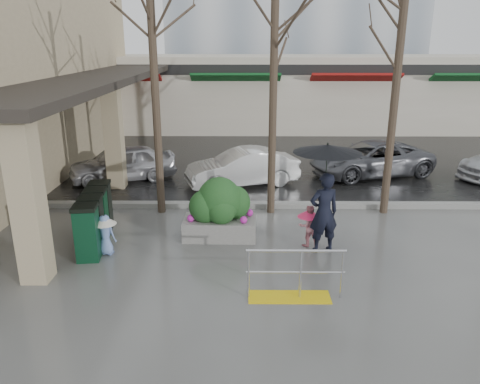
{
  "coord_description": "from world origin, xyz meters",
  "views": [
    {
      "loc": [
        0.4,
        -9.26,
        4.78
      ],
      "look_at": [
        0.32,
        1.48,
        1.3
      ],
      "focal_mm": 35.0,
      "sensor_mm": 36.0,
      "label": 1
    }
  ],
  "objects_px": {
    "tree_west": "(152,29)",
    "car_b": "(242,168)",
    "child_blue": "(105,231)",
    "planter": "(220,209)",
    "handrail": "(293,280)",
    "woman": "(325,188)",
    "tree_mideast": "(401,38)",
    "car_c": "(371,159)",
    "child_pink": "(309,223)",
    "news_boxes": "(95,218)",
    "tree_midwest": "(275,22)",
    "car_a": "(123,163)"
  },
  "relations": [
    {
      "from": "woman",
      "to": "tree_mideast",
      "type": "bearing_deg",
      "value": -144.35
    },
    {
      "from": "tree_west",
      "to": "child_blue",
      "type": "height_order",
      "value": "tree_west"
    },
    {
      "from": "child_pink",
      "to": "car_a",
      "type": "bearing_deg",
      "value": -59.67
    },
    {
      "from": "woman",
      "to": "handrail",
      "type": "bearing_deg",
      "value": 52.63
    },
    {
      "from": "tree_mideast",
      "to": "car_a",
      "type": "height_order",
      "value": "tree_mideast"
    },
    {
      "from": "planter",
      "to": "news_boxes",
      "type": "distance_m",
      "value": 3.07
    },
    {
      "from": "tree_west",
      "to": "planter",
      "type": "bearing_deg",
      "value": -45.65
    },
    {
      "from": "handrail",
      "to": "tree_west",
      "type": "relative_size",
      "value": 0.28
    },
    {
      "from": "child_pink",
      "to": "car_b",
      "type": "bearing_deg",
      "value": -88.27
    },
    {
      "from": "tree_west",
      "to": "child_pink",
      "type": "bearing_deg",
      "value": -30.43
    },
    {
      "from": "handrail",
      "to": "child_blue",
      "type": "relative_size",
      "value": 1.94
    },
    {
      "from": "car_a",
      "to": "handrail",
      "type": "bearing_deg",
      "value": 13.4
    },
    {
      "from": "handrail",
      "to": "woman",
      "type": "xyz_separation_m",
      "value": [
        0.91,
        2.14,
        1.21
      ]
    },
    {
      "from": "handrail",
      "to": "woman",
      "type": "distance_m",
      "value": 2.62
    },
    {
      "from": "child_blue",
      "to": "car_b",
      "type": "relative_size",
      "value": 0.26
    },
    {
      "from": "tree_west",
      "to": "car_b",
      "type": "distance_m",
      "value": 5.71
    },
    {
      "from": "news_boxes",
      "to": "car_b",
      "type": "xyz_separation_m",
      "value": [
        3.6,
        4.91,
        -0.02
      ]
    },
    {
      "from": "tree_midwest",
      "to": "child_blue",
      "type": "height_order",
      "value": "tree_midwest"
    },
    {
      "from": "woman",
      "to": "news_boxes",
      "type": "bearing_deg",
      "value": -18.7
    },
    {
      "from": "tree_midwest",
      "to": "car_a",
      "type": "bearing_deg",
      "value": 147.5
    },
    {
      "from": "woman",
      "to": "car_b",
      "type": "height_order",
      "value": "woman"
    },
    {
      "from": "tree_mideast",
      "to": "planter",
      "type": "distance_m",
      "value": 6.5
    },
    {
      "from": "tree_midwest",
      "to": "tree_west",
      "type": "bearing_deg",
      "value": -180.0
    },
    {
      "from": "planter",
      "to": "car_b",
      "type": "height_order",
      "value": "planter"
    },
    {
      "from": "tree_midwest",
      "to": "car_a",
      "type": "distance_m",
      "value": 7.6
    },
    {
      "from": "car_a",
      "to": "car_b",
      "type": "distance_m",
      "value": 4.31
    },
    {
      "from": "child_blue",
      "to": "car_c",
      "type": "bearing_deg",
      "value": -124.51
    },
    {
      "from": "woman",
      "to": "planter",
      "type": "relative_size",
      "value": 1.43
    },
    {
      "from": "news_boxes",
      "to": "tree_midwest",
      "type": "bearing_deg",
      "value": 20.24
    },
    {
      "from": "car_b",
      "to": "tree_west",
      "type": "bearing_deg",
      "value": -60.17
    },
    {
      "from": "child_blue",
      "to": "planter",
      "type": "bearing_deg",
      "value": -144.25
    },
    {
      "from": "child_pink",
      "to": "planter",
      "type": "bearing_deg",
      "value": -28.75
    },
    {
      "from": "tree_west",
      "to": "child_pink",
      "type": "height_order",
      "value": "tree_west"
    },
    {
      "from": "child_pink",
      "to": "child_blue",
      "type": "xyz_separation_m",
      "value": [
        -4.78,
        -0.53,
        -0.0
      ]
    },
    {
      "from": "woman",
      "to": "car_c",
      "type": "relative_size",
      "value": 0.58
    },
    {
      "from": "handrail",
      "to": "car_c",
      "type": "xyz_separation_m",
      "value": [
        3.74,
        8.79,
        0.25
      ]
    },
    {
      "from": "woman",
      "to": "car_c",
      "type": "height_order",
      "value": "woman"
    },
    {
      "from": "tree_midwest",
      "to": "news_boxes",
      "type": "xyz_separation_m",
      "value": [
        -4.44,
        -2.24,
        -4.58
      ]
    },
    {
      "from": "car_a",
      "to": "car_c",
      "type": "height_order",
      "value": "same"
    },
    {
      "from": "tree_midwest",
      "to": "news_boxes",
      "type": "distance_m",
      "value": 6.76
    },
    {
      "from": "planter",
      "to": "car_a",
      "type": "relative_size",
      "value": 0.5
    },
    {
      "from": "handrail",
      "to": "child_blue",
      "type": "height_order",
      "value": "handrail"
    },
    {
      "from": "child_blue",
      "to": "planter",
      "type": "relative_size",
      "value": 0.53
    },
    {
      "from": "child_pink",
      "to": "news_boxes",
      "type": "height_order",
      "value": "news_boxes"
    },
    {
      "from": "woman",
      "to": "planter",
      "type": "height_order",
      "value": "woman"
    },
    {
      "from": "handrail",
      "to": "tree_mideast",
      "type": "distance_m",
      "value": 7.28
    },
    {
      "from": "tree_west",
      "to": "handrail",
      "type": "bearing_deg",
      "value": -55.01
    },
    {
      "from": "tree_mideast",
      "to": "car_c",
      "type": "xyz_separation_m",
      "value": [
        0.61,
        3.99,
        -4.23
      ]
    },
    {
      "from": "tree_west",
      "to": "car_a",
      "type": "xyz_separation_m",
      "value": [
        -1.9,
        3.25,
        -4.45
      ]
    },
    {
      "from": "child_blue",
      "to": "tree_mideast",
      "type": "bearing_deg",
      "value": -144.01
    }
  ]
}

